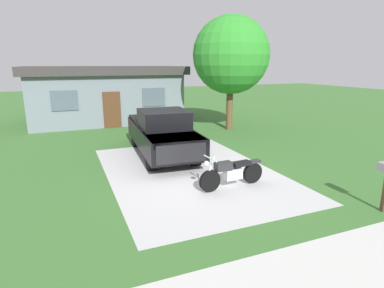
{
  "coord_description": "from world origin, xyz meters",
  "views": [
    {
      "loc": [
        -3.89,
        -9.66,
        3.64
      ],
      "look_at": [
        0.21,
        0.3,
        0.9
      ],
      "focal_mm": 29.49,
      "sensor_mm": 36.0,
      "label": 1
    }
  ],
  "objects": [
    {
      "name": "ground_plane",
      "position": [
        0.0,
        0.0,
        0.0
      ],
      "size": [
        80.0,
        80.0,
        0.0
      ],
      "primitive_type": "plane",
      "color": "#3C6D30"
    },
    {
      "name": "shade_tree",
      "position": [
        4.85,
        6.01,
        4.1
      ],
      "size": [
        4.21,
        4.21,
        6.22
      ],
      "color": "brown",
      "rests_on": "ground"
    },
    {
      "name": "driveway_pad",
      "position": [
        0.0,
        0.0,
        0.0
      ],
      "size": [
        5.52,
        8.16,
        0.01
      ],
      "primitive_type": "cube",
      "color": "beige",
      "rests_on": "ground"
    },
    {
      "name": "sidewalk_strip",
      "position": [
        0.0,
        -6.0,
        0.0
      ],
      "size": [
        36.0,
        1.8,
        0.01
      ],
      "primitive_type": "cube",
      "color": "silver",
      "rests_on": "ground"
    },
    {
      "name": "neighbor_house",
      "position": [
        -1.26,
        11.48,
        1.79
      ],
      "size": [
        9.6,
        5.6,
        3.5
      ],
      "color": "slate",
      "rests_on": "ground"
    },
    {
      "name": "motorcycle",
      "position": [
        0.63,
        -1.81,
        0.47
      ],
      "size": [
        2.21,
        0.7,
        1.09
      ],
      "color": "black",
      "rests_on": "ground"
    },
    {
      "name": "pickup_truck",
      "position": [
        -0.26,
        2.46,
        0.95
      ],
      "size": [
        2.38,
        5.74,
        1.9
      ],
      "color": "black",
      "rests_on": "ground"
    }
  ]
}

